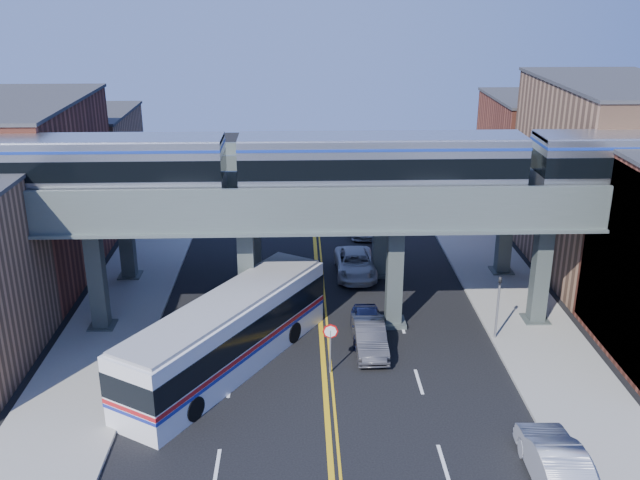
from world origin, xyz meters
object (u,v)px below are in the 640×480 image
object	(u,v)px
stop_sign	(330,340)
car_lane_b	(370,337)
transit_bus	(228,335)
car_parked_curb	(556,463)
transit_train	(381,164)
car_lane_c	(355,264)
car_lane_d	(364,222)
car_lane_a	(368,325)
traffic_signal	(498,301)

from	to	relation	value
stop_sign	car_lane_b	bearing A→B (deg)	45.06
transit_bus	car_lane_b	distance (m)	7.36
car_parked_curb	transit_train	bearing A→B (deg)	-66.79
transit_train	car_lane_c	xyz separation A→B (m)	(-0.63, 7.12, -8.44)
transit_bus	car_lane_b	world-z (taller)	transit_bus
car_lane_c	car_lane_d	distance (m)	8.31
transit_bus	car_lane_a	world-z (taller)	transit_bus
transit_train	traffic_signal	distance (m)	9.42
transit_train	car_lane_a	world-z (taller)	transit_train
traffic_signal	stop_sign	bearing A→B (deg)	-161.37
transit_train	car_lane_d	distance (m)	17.49
transit_train	car_lane_d	xyz separation A→B (m)	(0.70, 15.32, -8.41)
car_lane_a	car_parked_curb	xyz separation A→B (m)	(6.05, -11.77, 0.14)
car_lane_a	car_parked_curb	distance (m)	13.24
traffic_signal	car_lane_a	size ratio (longest dim) A/B	0.97
stop_sign	car_lane_d	world-z (taller)	stop_sign
car_lane_d	car_parked_curb	size ratio (longest dim) A/B	1.01
transit_bus	car_lane_d	xyz separation A→B (m)	(8.48, 19.68, -1.03)
car_lane_b	car_parked_curb	bearing A→B (deg)	-60.69
transit_bus	car_parked_curb	size ratio (longest dim) A/B	2.51
transit_train	traffic_signal	bearing A→B (deg)	-18.13
traffic_signal	car_lane_a	world-z (taller)	traffic_signal
transit_train	stop_sign	distance (m)	9.38
car_lane_d	traffic_signal	bearing A→B (deg)	-70.63
transit_train	car_parked_curb	distance (m)	16.57
car_lane_d	car_parked_curb	distance (m)	28.98
car_lane_c	car_lane_b	bearing A→B (deg)	-90.85
car_lane_c	car_parked_curb	xyz separation A→B (m)	(6.04, -20.39, 0.12)
transit_train	car_lane_c	bearing A→B (deg)	95.06
stop_sign	car_lane_d	distance (m)	20.64
car_lane_a	transit_train	bearing A→B (deg)	67.72
car_lane_c	car_parked_curb	distance (m)	21.27
car_lane_c	car_lane_d	world-z (taller)	car_lane_d
transit_train	car_lane_a	size ratio (longest dim) A/B	10.65
car_parked_curb	car_lane_b	bearing A→B (deg)	-58.73
car_lane_d	car_parked_curb	xyz separation A→B (m)	(4.71, -28.59, 0.09)
transit_train	transit_bus	distance (m)	11.58
car_lane_c	car_parked_curb	size ratio (longest dim) A/B	1.02
car_lane_a	car_lane_b	xyz separation A→B (m)	(-0.02, -1.36, 0.02)
traffic_signal	car_lane_d	world-z (taller)	traffic_signal
car_lane_a	car_parked_curb	bearing A→B (deg)	-61.88
car_lane_b	car_lane_c	bearing A→B (deg)	88.92
car_lane_b	car_lane_d	world-z (taller)	car_lane_d
transit_train	car_lane_d	bearing A→B (deg)	87.38
car_lane_a	car_lane_c	size ratio (longest dim) A/B	0.79
traffic_signal	transit_bus	bearing A→B (deg)	-170.36
stop_sign	transit_bus	bearing A→B (deg)	172.67
traffic_signal	car_parked_curb	xyz separation A→B (m)	(-0.70, -11.27, -1.44)
car_parked_curb	traffic_signal	bearing A→B (deg)	-92.52
car_lane_d	transit_bus	bearing A→B (deg)	-111.28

